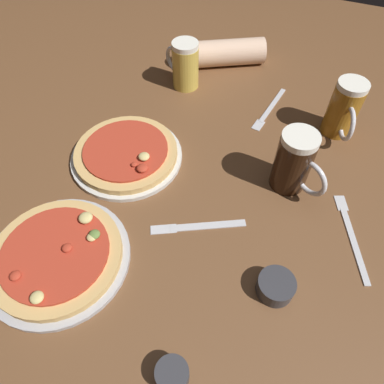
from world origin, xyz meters
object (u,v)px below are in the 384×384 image
at_px(fork_left, 269,109).
at_px(beer_mug_pale, 344,110).
at_px(fork_spare, 351,234).
at_px(knife_right, 198,226).
at_px(ramekin_butter, 172,374).
at_px(ramekin_sauce, 276,286).
at_px(pizza_plate_far, 127,154).
at_px(diner_arm, 217,53).
at_px(beer_mug_dark, 185,65).
at_px(pizza_plate_near, 57,256).
at_px(beer_mug_amber, 295,163).

bearing_deg(fork_left, beer_mug_pale, -6.09).
bearing_deg(fork_spare, fork_left, 128.67).
relative_size(knife_right, fork_spare, 0.92).
bearing_deg(ramekin_butter, ramekin_sauce, 60.34).
bearing_deg(ramekin_sauce, ramekin_butter, -119.66).
bearing_deg(pizza_plate_far, ramekin_butter, -53.14).
xyz_separation_m(pizza_plate_far, diner_arm, (0.07, 0.50, 0.03)).
xyz_separation_m(ramekin_butter, knife_right, (-0.07, 0.31, -0.02)).
bearing_deg(fork_left, knife_right, -95.97).
height_order(beer_mug_dark, fork_left, beer_mug_dark).
relative_size(pizza_plate_near, ramekin_butter, 5.17).
height_order(beer_mug_pale, knife_right, beer_mug_pale).
xyz_separation_m(beer_mug_amber, fork_spare, (0.17, -0.09, -0.08)).
relative_size(beer_mug_pale, knife_right, 0.78).
height_order(pizza_plate_far, beer_mug_amber, beer_mug_amber).
bearing_deg(pizza_plate_far, beer_mug_pale, 32.24).
relative_size(ramekin_butter, fork_left, 0.28).
height_order(ramekin_butter, knife_right, ramekin_butter).
bearing_deg(beer_mug_amber, pizza_plate_near, -136.15).
xyz_separation_m(pizza_plate_near, fork_left, (0.30, 0.66, -0.01)).
height_order(pizza_plate_far, ramekin_sauce, pizza_plate_far).
xyz_separation_m(beer_mug_dark, ramekin_butter, (0.31, -0.79, -0.05)).
bearing_deg(fork_left, pizza_plate_far, -131.98).
relative_size(pizza_plate_near, beer_mug_amber, 1.91).
distance_m(beer_mug_amber, ramekin_butter, 0.52).
bearing_deg(beer_mug_pale, fork_left, 173.91).
xyz_separation_m(pizza_plate_near, fork_spare, (0.58, 0.30, -0.01)).
relative_size(pizza_plate_far, ramekin_butter, 4.91).
bearing_deg(beer_mug_amber, beer_mug_dark, 144.84).
xyz_separation_m(ramekin_butter, fork_left, (-0.02, 0.77, -0.02)).
xyz_separation_m(pizza_plate_far, beer_mug_amber, (0.42, 0.07, 0.06)).
xyz_separation_m(fork_left, diner_arm, (-0.23, 0.16, 0.04)).
bearing_deg(knife_right, pizza_plate_near, -142.38).
xyz_separation_m(pizza_plate_near, ramekin_sauce, (0.45, 0.11, 0.00)).
relative_size(pizza_plate_near, pizza_plate_far, 1.05).
height_order(beer_mug_dark, beer_mug_pale, beer_mug_pale).
distance_m(pizza_plate_far, fork_spare, 0.58).
xyz_separation_m(pizza_plate_far, fork_left, (0.30, 0.34, -0.01)).
xyz_separation_m(pizza_plate_far, ramekin_sauce, (0.45, -0.21, 0.00)).
bearing_deg(ramekin_sauce, pizza_plate_near, -166.43).
relative_size(beer_mug_amber, ramekin_butter, 2.70).
xyz_separation_m(pizza_plate_near, pizza_plate_far, (-0.01, 0.32, -0.00)).
bearing_deg(beer_mug_pale, pizza_plate_far, -147.76).
distance_m(beer_mug_dark, beer_mug_amber, 0.49).
bearing_deg(knife_right, beer_mug_pale, 61.07).
relative_size(beer_mug_dark, diner_arm, 0.51).
bearing_deg(ramekin_butter, diner_arm, 105.09).
height_order(beer_mug_amber, beer_mug_pale, beer_mug_amber).
height_order(beer_mug_amber, knife_right, beer_mug_amber).
relative_size(beer_mug_dark, ramekin_sauce, 1.91).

